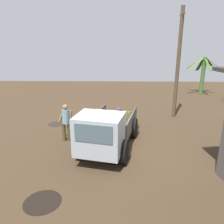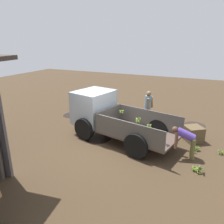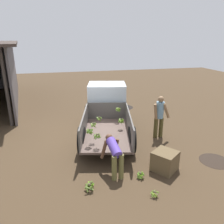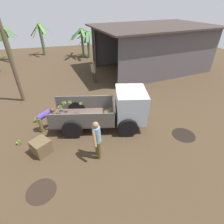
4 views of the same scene
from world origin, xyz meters
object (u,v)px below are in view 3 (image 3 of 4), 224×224
(banana_bunch_on_ground_2, at_px, (155,193))
(person_foreground_visitor, at_px, (160,115))
(banana_bunch_on_ground_3, at_px, (89,187))
(banana_bunch_on_ground_1, at_px, (90,184))
(banana_bunch_on_ground_0, at_px, (140,175))
(cargo_truck, at_px, (107,107))
(wooden_crate_0, at_px, (165,161))
(person_worker_loading, at_px, (114,153))

(banana_bunch_on_ground_2, bearing_deg, person_foreground_visitor, -26.25)
(person_foreground_visitor, height_order, banana_bunch_on_ground_3, person_foreground_visitor)
(person_foreground_visitor, xyz_separation_m, banana_bunch_on_ground_1, (-2.50, 3.15, -0.87))
(banana_bunch_on_ground_2, bearing_deg, banana_bunch_on_ground_0, 4.98)
(cargo_truck, xyz_separation_m, banana_bunch_on_ground_3, (-4.11, 1.38, -0.87))
(person_foreground_visitor, bearing_deg, cargo_truck, -132.00)
(wooden_crate_0, bearing_deg, person_foreground_visitor, -20.31)
(cargo_truck, distance_m, person_worker_loading, 3.59)
(banana_bunch_on_ground_0, relative_size, banana_bunch_on_ground_3, 0.86)
(banana_bunch_on_ground_3, distance_m, wooden_crate_0, 2.43)
(person_foreground_visitor, relative_size, banana_bunch_on_ground_1, 8.47)
(wooden_crate_0, bearing_deg, banana_bunch_on_ground_2, 143.02)
(banana_bunch_on_ground_1, relative_size, banana_bunch_on_ground_2, 0.90)
(banana_bunch_on_ground_2, xyz_separation_m, wooden_crate_0, (1.05, -0.79, 0.21))
(cargo_truck, height_order, wooden_crate_0, cargo_truck)
(wooden_crate_0, bearing_deg, person_worker_loading, 84.50)
(cargo_truck, bearing_deg, banana_bunch_on_ground_3, 173.89)
(banana_bunch_on_ground_1, bearing_deg, banana_bunch_on_ground_3, 161.03)
(banana_bunch_on_ground_1, distance_m, banana_bunch_on_ground_2, 1.72)
(person_worker_loading, distance_m, wooden_crate_0, 1.61)
(person_foreground_visitor, relative_size, banana_bunch_on_ground_0, 7.21)
(person_worker_loading, distance_m, banana_bunch_on_ground_0, 0.99)
(banana_bunch_on_ground_3, bearing_deg, person_foreground_visitor, -50.47)
(banana_bunch_on_ground_0, relative_size, banana_bunch_on_ground_2, 1.06)
(wooden_crate_0, bearing_deg, banana_bunch_on_ground_3, 100.14)
(cargo_truck, xyz_separation_m, person_foreground_visitor, (-1.46, -1.82, -0.04))
(banana_bunch_on_ground_1, xyz_separation_m, banana_bunch_on_ground_2, (-0.77, -1.54, 0.01))
(cargo_truck, relative_size, banana_bunch_on_ground_0, 19.69)
(cargo_truck, xyz_separation_m, banana_bunch_on_ground_2, (-4.73, -0.21, -0.90))
(banana_bunch_on_ground_3, relative_size, wooden_crate_0, 0.42)
(banana_bunch_on_ground_0, bearing_deg, wooden_crate_0, -75.61)
(person_worker_loading, height_order, wooden_crate_0, person_worker_loading)
(cargo_truck, distance_m, banana_bunch_on_ground_2, 4.82)
(person_worker_loading, bearing_deg, banana_bunch_on_ground_0, -127.27)
(banana_bunch_on_ground_2, height_order, banana_bunch_on_ground_3, banana_bunch_on_ground_3)
(person_foreground_visitor, height_order, banana_bunch_on_ground_0, person_foreground_visitor)
(banana_bunch_on_ground_2, bearing_deg, wooden_crate_0, -36.98)
(person_foreground_visitor, bearing_deg, banana_bunch_on_ground_2, -29.48)
(person_worker_loading, relative_size, banana_bunch_on_ground_1, 5.54)
(cargo_truck, distance_m, person_foreground_visitor, 2.34)
(person_foreground_visitor, xyz_separation_m, person_worker_loading, (-2.07, 2.38, -0.26))
(cargo_truck, distance_m, banana_bunch_on_ground_1, 4.28)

